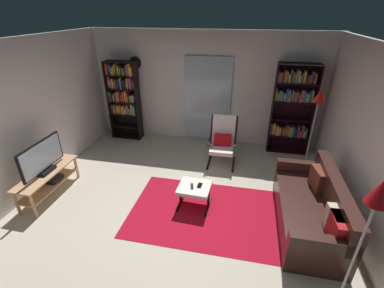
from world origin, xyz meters
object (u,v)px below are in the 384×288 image
tv_remote (192,186)px  wall_clock (135,63)px  ottoman (194,189)px  cell_phone (200,185)px  tv_stand (49,179)px  bookshelf_near_tv (124,95)px  floor_lamp_by_shelf (318,104)px  leather_sofa (312,209)px  lounge_armchair (223,139)px  television (42,158)px  floor_lamp_by_sofa (374,209)px  bookshelf_near_sofa (292,106)px

tv_remote → wall_clock: 3.49m
tv_remote → wall_clock: wall_clock is taller
ottoman → cell_phone: cell_phone is taller
tv_stand → bookshelf_near_tv: size_ratio=0.66×
tv_remote → wall_clock: bearing=113.2°
floor_lamp_by_shelf → wall_clock: size_ratio=5.66×
floor_lamp_by_shelf → wall_clock: 4.08m
leather_sofa → tv_stand: bearing=-178.5°
bookshelf_near_tv → lounge_armchair: 2.70m
television → floor_lamp_by_sofa: size_ratio=0.55×
floor_lamp_by_sofa → wall_clock: bearing=134.3°
lounge_armchair → tv_remote: size_ratio=7.10×
cell_phone → floor_lamp_by_shelf: bearing=44.0°
bookshelf_near_tv → cell_phone: bookshelf_near_tv is taller
ottoman → tv_remote: tv_remote is taller
television → wall_clock: (0.64, 2.75, 1.11)m
television → bookshelf_near_tv: 2.59m
lounge_armchair → ottoman: lounge_armchair is taller
bookshelf_near_tv → floor_lamp_by_shelf: size_ratio=1.17×
leather_sofa → tv_remote: (-1.86, 0.08, 0.09)m
bookshelf_near_tv → leather_sofa: bearing=-30.8°
bookshelf_near_tv → bookshelf_near_sofa: bookshelf_near_sofa is taller
bookshelf_near_tv → tv_remote: size_ratio=13.32×
leather_sofa → floor_lamp_by_shelf: floor_lamp_by_shelf is taller
ottoman → leather_sofa: bearing=-3.1°
lounge_armchair → bookshelf_near_sofa: bearing=30.0°
television → leather_sofa: size_ratio=0.50×
ottoman → bookshelf_near_sofa: bearing=54.2°
leather_sofa → bookshelf_near_sofa: bearing=92.7°
leather_sofa → floor_lamp_by_sofa: bearing=-87.0°
tv_stand → leather_sofa: size_ratio=0.66×
floor_lamp_by_shelf → tv_stand: bearing=-157.3°
bookshelf_near_sofa → leather_sofa: bookshelf_near_sofa is taller
wall_clock → ottoman: bearing=-52.6°
floor_lamp_by_shelf → wall_clock: (-3.97, 0.81, 0.47)m
bookshelf_near_sofa → wall_clock: size_ratio=6.92×
bookshelf_near_tv → wall_clock: wall_clock is taller
bookshelf_near_sofa → cell_phone: bookshelf_near_sofa is taller
leather_sofa → ottoman: bearing=176.9°
bookshelf_near_tv → bookshelf_near_sofa: size_ratio=0.96×
lounge_armchair → cell_phone: 1.54m
television → bookshelf_near_sofa: bearing=31.2°
leather_sofa → television: bearing=-178.3°
floor_lamp_by_sofa → lounge_armchair: bearing=118.4°
ottoman → wall_clock: wall_clock is taller
television → bookshelf_near_tv: bearing=82.2°
ottoman → tv_remote: size_ratio=3.76×
cell_phone → wall_clock: size_ratio=0.48×
tv_stand → television: size_ratio=1.32×
tv_stand → bookshelf_near_sofa: bearing=31.0°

